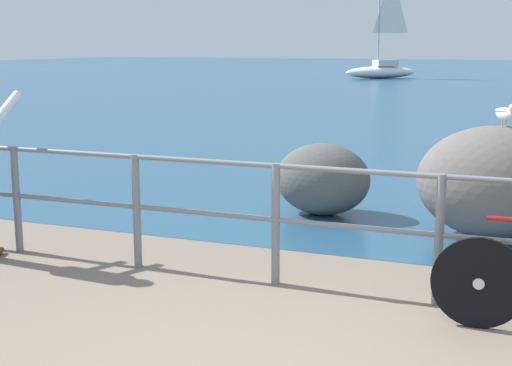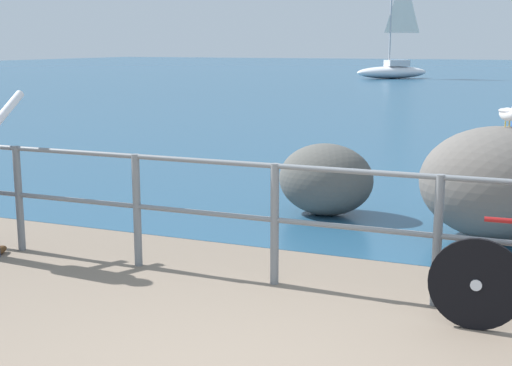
% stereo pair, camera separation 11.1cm
% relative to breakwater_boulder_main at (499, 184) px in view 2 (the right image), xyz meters
% --- Properties ---
extents(ground_plane, '(120.00, 120.00, 0.10)m').
position_rel_breakwater_boulder_main_xyz_m(ground_plane, '(-0.96, 15.78, -0.63)').
color(ground_plane, '#756656').
extents(promenade_railing, '(9.27, 0.07, 1.02)m').
position_rel_breakwater_boulder_main_xyz_m(promenade_railing, '(-0.96, -2.15, 0.05)').
color(promenade_railing, slate).
rests_on(promenade_railing, ground_plane).
extents(breakwater_boulder_main, '(1.61, 1.22, 1.16)m').
position_rel_breakwater_boulder_main_xyz_m(breakwater_boulder_main, '(0.00, 0.00, 0.00)').
color(breakwater_boulder_main, '#605B56').
rests_on(breakwater_boulder_main, ground).
extents(breakwater_boulder_left, '(1.12, 0.83, 0.84)m').
position_rel_breakwater_boulder_main_xyz_m(breakwater_boulder_left, '(-1.94, 0.36, -0.16)').
color(breakwater_boulder_left, '#52514D').
rests_on(breakwater_boulder_left, ground).
extents(seagull, '(0.26, 0.31, 0.23)m').
position_rel_breakwater_boulder_main_xyz_m(seagull, '(0.04, -0.04, 0.72)').
color(seagull, gold).
rests_on(seagull, breakwater_boulder_main).
extents(sailboat, '(4.21, 3.82, 6.16)m').
position_rel_breakwater_boulder_main_xyz_m(sailboat, '(-7.97, 33.90, 0.13)').
color(sailboat, white).
rests_on(sailboat, sea_surface).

